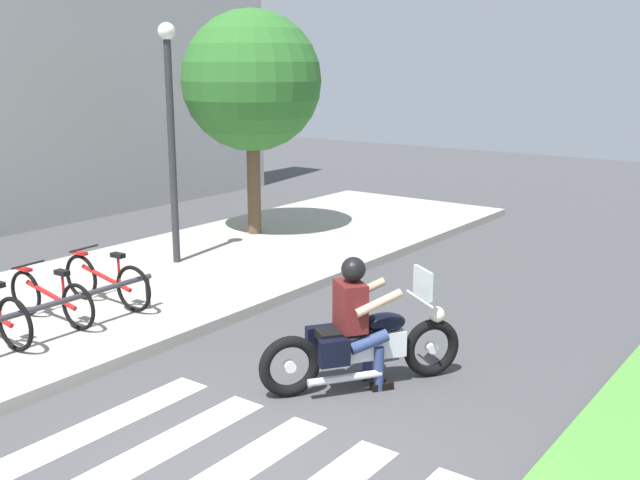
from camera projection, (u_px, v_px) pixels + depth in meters
ground_plane at (225, 476)px, 6.32m from camera, size 48.00×48.00×0.00m
crosswalk_stripe_3 at (144, 457)px, 6.63m from camera, size 2.80×0.40×0.01m
crosswalk_stripe_4 at (88, 431)px, 7.09m from camera, size 2.80×0.40×0.01m
motorcycle at (364, 345)px, 8.00m from camera, size 1.96×1.42×1.26m
rider at (358, 313)px, 7.89m from camera, size 0.77×0.74×1.45m
bicycle_5 at (51, 297)px, 9.56m from camera, size 0.48×1.66×0.74m
bicycle_6 at (106, 281)px, 10.23m from camera, size 0.48×1.70×0.78m
street_lamp at (171, 123)px, 12.05m from camera, size 0.28×0.28×4.05m
tree_near_rack at (252, 81)px, 14.06m from camera, size 2.65×2.65×4.43m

